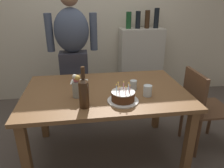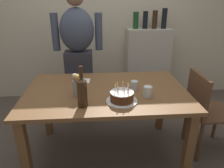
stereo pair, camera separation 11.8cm
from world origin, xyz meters
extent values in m
plane|color=#564C44|center=(0.00, 0.00, 0.00)|extent=(10.00, 10.00, 0.00)
cube|color=beige|center=(0.00, 1.55, 1.30)|extent=(5.20, 0.10, 2.60)
cube|color=brown|center=(0.00, 0.00, 0.72)|extent=(1.50, 0.96, 0.03)
cube|color=brown|center=(-0.68, -0.41, 0.35)|extent=(0.07, 0.07, 0.70)
cube|color=brown|center=(0.68, -0.41, 0.35)|extent=(0.07, 0.07, 0.70)
cube|color=brown|center=(-0.68, 0.41, 0.35)|extent=(0.07, 0.07, 0.70)
cube|color=brown|center=(0.68, 0.41, 0.35)|extent=(0.07, 0.07, 0.70)
cylinder|color=white|center=(0.12, -0.25, 0.75)|extent=(0.26, 0.26, 0.01)
cylinder|color=#512D19|center=(0.12, -0.25, 0.79)|extent=(0.19, 0.19, 0.07)
cylinder|color=silver|center=(0.12, -0.25, 0.83)|extent=(0.20, 0.20, 0.01)
cylinder|color=pink|center=(0.08, -0.29, 0.86)|extent=(0.01, 0.01, 0.06)
sphere|color=#F9C64C|center=(0.08, -0.29, 0.89)|extent=(0.01, 0.01, 0.01)
cylinder|color=pink|center=(0.13, -0.31, 0.86)|extent=(0.01, 0.01, 0.06)
sphere|color=#F9C64C|center=(0.13, -0.31, 0.89)|extent=(0.01, 0.01, 0.01)
cylinder|color=pink|center=(0.17, -0.28, 0.86)|extent=(0.01, 0.01, 0.06)
sphere|color=#F9C64C|center=(0.17, -0.28, 0.89)|extent=(0.01, 0.01, 0.01)
cylinder|color=#93B7DB|center=(0.17, -0.23, 0.86)|extent=(0.01, 0.01, 0.06)
sphere|color=#F9C64C|center=(0.17, -0.23, 0.89)|extent=(0.01, 0.01, 0.01)
cylinder|color=pink|center=(0.13, -0.20, 0.86)|extent=(0.01, 0.01, 0.06)
sphere|color=#F9C64C|center=(0.13, -0.20, 0.89)|extent=(0.01, 0.01, 0.01)
cylinder|color=#EAB266|center=(0.08, -0.21, 0.86)|extent=(0.01, 0.01, 0.06)
sphere|color=#F9C64C|center=(0.08, -0.21, 0.89)|extent=(0.01, 0.01, 0.01)
cylinder|color=#93B7DB|center=(0.06, -0.25, 0.86)|extent=(0.01, 0.01, 0.06)
sphere|color=#F9C64C|center=(0.06, -0.25, 0.89)|extent=(0.01, 0.01, 0.01)
cylinder|color=silver|center=(0.35, -0.17, 0.79)|extent=(0.08, 0.08, 0.10)
cylinder|color=silver|center=(0.26, -0.02, 0.78)|extent=(0.06, 0.06, 0.09)
cylinder|color=#382314|center=(-0.20, -0.30, 0.85)|extent=(0.08, 0.08, 0.21)
cone|color=#382314|center=(-0.20, -0.30, 0.97)|extent=(0.08, 0.08, 0.03)
cylinder|color=#382314|center=(-0.20, -0.30, 1.03)|extent=(0.03, 0.03, 0.09)
cube|color=white|center=(-0.24, 0.24, 0.74)|extent=(0.18, 0.14, 0.01)
cylinder|color=#999E93|center=(-0.26, -0.10, 0.81)|extent=(0.09, 0.09, 0.14)
sphere|color=gold|center=(-0.25, -0.13, 0.92)|extent=(0.05, 0.05, 0.05)
sphere|color=silver|center=(-0.27, -0.12, 0.93)|extent=(0.04, 0.04, 0.04)
sphere|color=#DB6670|center=(-0.26, -0.10, 0.90)|extent=(0.06, 0.06, 0.06)
cube|color=#33333D|center=(-0.31, 0.78, 0.46)|extent=(0.34, 0.23, 0.92)
ellipsoid|color=#424C60|center=(-0.31, 0.78, 1.18)|extent=(0.41, 0.27, 0.52)
cylinder|color=#424C60|center=(-0.05, 0.81, 1.15)|extent=(0.09, 0.09, 0.44)
cylinder|color=#424C60|center=(-0.57, 0.81, 1.15)|extent=(0.09, 0.09, 0.44)
cube|color=brown|center=(1.09, -0.01, 0.46)|extent=(0.42, 0.42, 0.02)
cube|color=brown|center=(0.90, -0.01, 0.67)|extent=(0.04, 0.40, 0.40)
cylinder|color=brown|center=(1.27, 0.17, 0.23)|extent=(0.04, 0.04, 0.45)
cylinder|color=brown|center=(0.91, -0.19, 0.23)|extent=(0.04, 0.04, 0.45)
cylinder|color=brown|center=(0.91, 0.17, 0.23)|extent=(0.04, 0.04, 0.45)
cube|color=beige|center=(0.71, 1.33, 0.55)|extent=(0.66, 0.30, 1.11)
cylinder|color=#194723|center=(0.50, 1.33, 1.23)|extent=(0.08, 0.08, 0.24)
cylinder|color=black|center=(0.64, 1.33, 1.23)|extent=(0.07, 0.07, 0.25)
cylinder|color=#382314|center=(0.78, 1.33, 1.24)|extent=(0.07, 0.07, 0.26)
cylinder|color=black|center=(0.92, 1.33, 1.25)|extent=(0.07, 0.07, 0.29)
camera|label=1|loc=(-0.20, -1.80, 1.55)|focal=33.91mm
camera|label=2|loc=(-0.08, -1.81, 1.55)|focal=33.91mm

